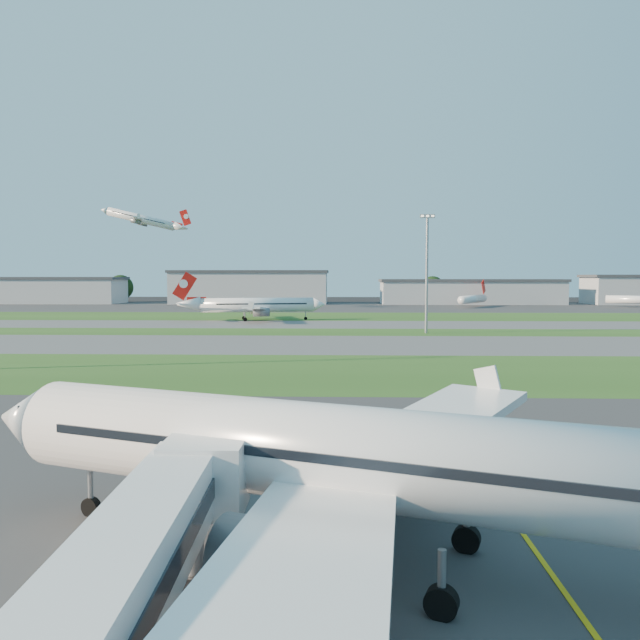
{
  "coord_description": "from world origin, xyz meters",
  "views": [
    {
      "loc": [
        -3.8,
        -28.21,
        12.39
      ],
      "look_at": [
        -6.29,
        48.81,
        7.0
      ],
      "focal_mm": 35.0,
      "sensor_mm": 36.0,
      "label": 1
    }
  ],
  "objects_px": {
    "airliner_parked": "(372,461)",
    "airliner_taxiing": "(256,305)",
    "mini_jet_near": "(473,299)",
    "light_mast_centre": "(427,265)"
  },
  "relations": [
    {
      "from": "airliner_parked",
      "to": "airliner_taxiing",
      "type": "distance_m",
      "value": 150.3
    },
    {
      "from": "airliner_parked",
      "to": "mini_jet_near",
      "type": "distance_m",
      "value": 234.48
    },
    {
      "from": "airliner_parked",
      "to": "light_mast_centre",
      "type": "bearing_deg",
      "value": 100.98
    },
    {
      "from": "airliner_parked",
      "to": "mini_jet_near",
      "type": "bearing_deg",
      "value": 97.01
    },
    {
      "from": "mini_jet_near",
      "to": "airliner_parked",
      "type": "bearing_deg",
      "value": -161.71
    },
    {
      "from": "mini_jet_near",
      "to": "light_mast_centre",
      "type": "bearing_deg",
      "value": -165.3
    },
    {
      "from": "airliner_taxiing",
      "to": "mini_jet_near",
      "type": "relative_size",
      "value": 1.53
    },
    {
      "from": "mini_jet_near",
      "to": "light_mast_centre",
      "type": "relative_size",
      "value": 0.98
    },
    {
      "from": "airliner_parked",
      "to": "mini_jet_near",
      "type": "height_order",
      "value": "airliner_parked"
    },
    {
      "from": "airliner_parked",
      "to": "airliner_taxiing",
      "type": "bearing_deg",
      "value": 119.49
    }
  ]
}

